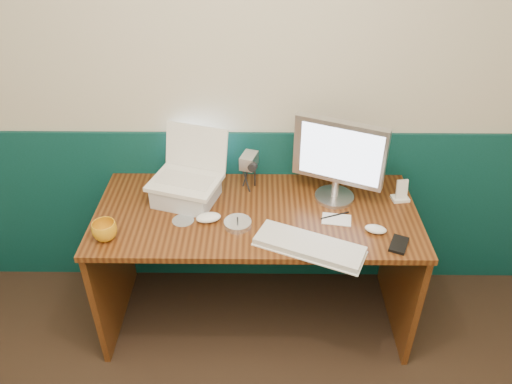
{
  "coord_description": "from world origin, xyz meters",
  "views": [
    {
      "loc": [
        0.11,
        -0.61,
        2.22
      ],
      "look_at": [
        0.08,
        1.23,
        0.97
      ],
      "focal_mm": 35.0,
      "sensor_mm": 36.0,
      "label": 1
    }
  ],
  "objects_px": {
    "mug": "(105,231)",
    "camcorder": "(249,172)",
    "desk": "(256,268)",
    "monitor": "(338,160)",
    "keyboard": "(309,246)",
    "laptop": "(183,160)"
  },
  "relations": [
    {
      "from": "desk",
      "to": "monitor",
      "type": "relative_size",
      "value": 3.53
    },
    {
      "from": "desk",
      "to": "keyboard",
      "type": "height_order",
      "value": "keyboard"
    },
    {
      "from": "laptop",
      "to": "mug",
      "type": "relative_size",
      "value": 2.91
    },
    {
      "from": "desk",
      "to": "camcorder",
      "type": "xyz_separation_m",
      "value": [
        -0.04,
        0.21,
        0.48
      ]
    },
    {
      "from": "monitor",
      "to": "camcorder",
      "type": "relative_size",
      "value": 2.25
    },
    {
      "from": "mug",
      "to": "camcorder",
      "type": "xyz_separation_m",
      "value": [
        0.65,
        0.43,
        0.06
      ]
    },
    {
      "from": "keyboard",
      "to": "mug",
      "type": "distance_m",
      "value": 0.93
    },
    {
      "from": "desk",
      "to": "laptop",
      "type": "relative_size",
      "value": 4.8
    },
    {
      "from": "monitor",
      "to": "camcorder",
      "type": "bearing_deg",
      "value": -167.77
    },
    {
      "from": "monitor",
      "to": "mug",
      "type": "bearing_deg",
      "value": -138.91
    },
    {
      "from": "monitor",
      "to": "laptop",
      "type": "bearing_deg",
      "value": -154.04
    },
    {
      "from": "laptop",
      "to": "keyboard",
      "type": "relative_size",
      "value": 0.69
    },
    {
      "from": "desk",
      "to": "mug",
      "type": "height_order",
      "value": "mug"
    },
    {
      "from": "monitor",
      "to": "keyboard",
      "type": "bearing_deg",
      "value": -87.92
    },
    {
      "from": "desk",
      "to": "laptop",
      "type": "xyz_separation_m",
      "value": [
        -0.36,
        0.09,
        0.61
      ]
    },
    {
      "from": "keyboard",
      "to": "mug",
      "type": "relative_size",
      "value": 4.24
    },
    {
      "from": "laptop",
      "to": "camcorder",
      "type": "distance_m",
      "value": 0.37
    },
    {
      "from": "laptop",
      "to": "camcorder",
      "type": "xyz_separation_m",
      "value": [
        0.32,
        0.12,
        -0.14
      ]
    },
    {
      "from": "mug",
      "to": "camcorder",
      "type": "height_order",
      "value": "camcorder"
    },
    {
      "from": "desk",
      "to": "keyboard",
      "type": "relative_size",
      "value": 3.3
    },
    {
      "from": "desk",
      "to": "monitor",
      "type": "distance_m",
      "value": 0.73
    },
    {
      "from": "monitor",
      "to": "camcorder",
      "type": "xyz_separation_m",
      "value": [
        -0.44,
        0.09,
        -0.13
      ]
    }
  ]
}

